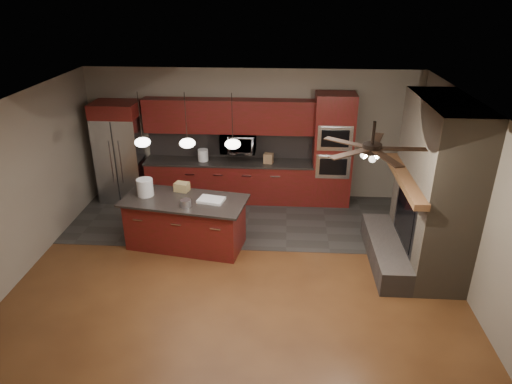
# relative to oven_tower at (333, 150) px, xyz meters

# --- Properties ---
(ground) EXTENTS (7.00, 7.00, 0.00)m
(ground) POSITION_rel_oven_tower_xyz_m (-1.70, -2.69, -1.19)
(ground) COLOR brown
(ground) RESTS_ON ground
(ceiling) EXTENTS (7.00, 6.00, 0.02)m
(ceiling) POSITION_rel_oven_tower_xyz_m (-1.70, -2.69, 1.61)
(ceiling) COLOR white
(ceiling) RESTS_ON back_wall
(back_wall) EXTENTS (7.00, 0.02, 2.80)m
(back_wall) POSITION_rel_oven_tower_xyz_m (-1.70, 0.31, 0.21)
(back_wall) COLOR gray
(back_wall) RESTS_ON ground
(right_wall) EXTENTS (0.02, 6.00, 2.80)m
(right_wall) POSITION_rel_oven_tower_xyz_m (1.80, -2.69, 0.21)
(right_wall) COLOR gray
(right_wall) RESTS_ON ground
(left_wall) EXTENTS (0.02, 6.00, 2.80)m
(left_wall) POSITION_rel_oven_tower_xyz_m (-5.20, -2.69, 0.21)
(left_wall) COLOR gray
(left_wall) RESTS_ON ground
(slate_tile_patch) EXTENTS (7.00, 2.40, 0.01)m
(slate_tile_patch) POSITION_rel_oven_tower_xyz_m (-1.70, -0.89, -1.19)
(slate_tile_patch) COLOR #312F2C
(slate_tile_patch) RESTS_ON ground
(fireplace_column) EXTENTS (1.30, 2.10, 2.80)m
(fireplace_column) POSITION_rel_oven_tower_xyz_m (1.34, -2.29, 0.11)
(fireplace_column) COLOR brown
(fireplace_column) RESTS_ON ground
(back_cabinetry) EXTENTS (3.59, 0.64, 2.20)m
(back_cabinetry) POSITION_rel_oven_tower_xyz_m (-2.18, 0.05, -0.30)
(back_cabinetry) COLOR maroon
(back_cabinetry) RESTS_ON ground
(oven_tower) EXTENTS (0.80, 0.63, 2.38)m
(oven_tower) POSITION_rel_oven_tower_xyz_m (0.00, 0.00, 0.00)
(oven_tower) COLOR maroon
(oven_tower) RESTS_ON ground
(microwave) EXTENTS (0.73, 0.41, 0.50)m
(microwave) POSITION_rel_oven_tower_xyz_m (-1.98, 0.06, 0.11)
(microwave) COLOR silver
(microwave) RESTS_ON back_cabinetry
(refrigerator) EXTENTS (0.93, 0.75, 2.16)m
(refrigerator) POSITION_rel_oven_tower_xyz_m (-4.48, -0.07, -0.11)
(refrigerator) COLOR silver
(refrigerator) RESTS_ON ground
(kitchen_island) EXTENTS (2.29, 1.32, 0.92)m
(kitchen_island) POSITION_rel_oven_tower_xyz_m (-2.73, -1.97, -0.73)
(kitchen_island) COLOR maroon
(kitchen_island) RESTS_ON ground
(white_bucket) EXTENTS (0.31, 0.31, 0.31)m
(white_bucket) POSITION_rel_oven_tower_xyz_m (-3.44, -1.84, -0.12)
(white_bucket) COLOR silver
(white_bucket) RESTS_ON kitchen_island
(paint_can) EXTENTS (0.25, 0.25, 0.12)m
(paint_can) POSITION_rel_oven_tower_xyz_m (-2.64, -2.24, -0.21)
(paint_can) COLOR #BAB9BF
(paint_can) RESTS_ON kitchen_island
(paint_tray) EXTENTS (0.49, 0.39, 0.04)m
(paint_tray) POSITION_rel_oven_tower_xyz_m (-2.24, -2.01, -0.25)
(paint_tray) COLOR silver
(paint_tray) RESTS_ON kitchen_island
(cardboard_box) EXTENTS (0.29, 0.24, 0.16)m
(cardboard_box) POSITION_rel_oven_tower_xyz_m (-2.84, -1.61, -0.19)
(cardboard_box) COLOR #9D8551
(cardboard_box) RESTS_ON kitchen_island
(counter_bucket) EXTENTS (0.25, 0.25, 0.25)m
(counter_bucket) POSITION_rel_oven_tower_xyz_m (-2.73, 0.01, -0.17)
(counter_bucket) COLOR white
(counter_bucket) RESTS_ON back_cabinetry
(counter_box) EXTENTS (0.21, 0.18, 0.21)m
(counter_box) POSITION_rel_oven_tower_xyz_m (-1.33, -0.04, -0.19)
(counter_box) COLOR #96714D
(counter_box) RESTS_ON back_cabinetry
(pendant_left) EXTENTS (0.26, 0.26, 0.92)m
(pendant_left) POSITION_rel_oven_tower_xyz_m (-3.35, -1.99, 0.77)
(pendant_left) COLOR black
(pendant_left) RESTS_ON ceiling
(pendant_center) EXTENTS (0.26, 0.26, 0.92)m
(pendant_center) POSITION_rel_oven_tower_xyz_m (-2.60, -1.99, 0.77)
(pendant_center) COLOR black
(pendant_center) RESTS_ON ceiling
(pendant_right) EXTENTS (0.26, 0.26, 0.92)m
(pendant_right) POSITION_rel_oven_tower_xyz_m (-1.85, -1.99, 0.77)
(pendant_right) COLOR black
(pendant_right) RESTS_ON ceiling
(ceiling_fan) EXTENTS (1.27, 1.33, 0.41)m
(ceiling_fan) POSITION_rel_oven_tower_xyz_m (0.10, -3.49, 1.27)
(ceiling_fan) COLOR black
(ceiling_fan) RESTS_ON ceiling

